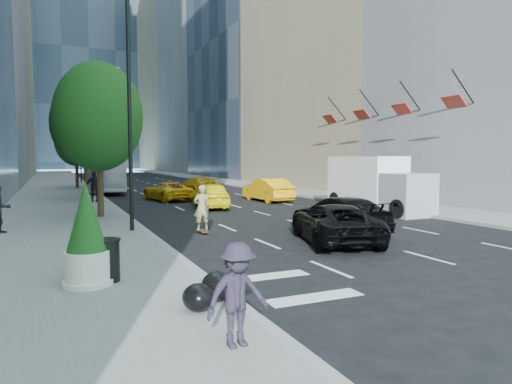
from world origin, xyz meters
name	(u,v)px	position (x,y,z in m)	size (l,w,h in m)	color
ground	(327,238)	(0.00, 0.00, 0.00)	(160.00, 160.00, 0.00)	black
sidewalk_left	(57,190)	(-9.00, 30.00, 0.07)	(6.00, 120.00, 0.15)	slate
sidewalk_right	(252,185)	(10.00, 30.00, 0.07)	(4.00, 120.00, 0.15)	slate
tower_right_mid	(219,9)	(22.00, 74.00, 32.50)	(20.00, 24.00, 65.00)	slate
tower_right_far	(187,69)	(22.00, 98.00, 25.00)	(20.00, 24.00, 50.00)	#807858
tower_distant	(85,1)	(0.00, 120.00, 45.00)	(40.00, 20.00, 90.00)	#2F3B4A
lamp_near	(134,85)	(-6.32, 4.00, 5.81)	(2.13, 0.22, 10.00)	black
lamp_far	(94,120)	(-6.32, 22.00, 5.81)	(2.13, 0.22, 10.00)	black
tree_near	(98,117)	(-7.20, 9.00, 4.97)	(4.20, 4.20, 7.46)	#322613
tree_mid	(85,124)	(-7.20, 19.00, 5.32)	(4.50, 4.50, 7.99)	#322613
tree_far	(76,140)	(-7.20, 32.00, 4.62)	(3.90, 3.90, 6.92)	#322613
traffic_signal	(80,146)	(-6.40, 40.00, 4.23)	(2.48, 0.53, 5.20)	black
facade_flags	(382,109)	(10.64, 10.00, 6.18)	(1.85, 13.30, 2.05)	black
skateboarder	(202,211)	(-3.93, 3.00, 0.91)	(0.66, 0.43, 1.81)	#8A8156
black_sedan_lincoln	(334,223)	(-0.20, -0.76, 0.69)	(2.30, 4.99, 1.39)	black
black_sedan_mercedes	(339,214)	(1.20, 1.00, 0.73)	(2.04, 5.01, 1.45)	black
taxi_a	(211,195)	(-0.70, 11.50, 0.78)	(1.85, 4.59, 1.56)	#FFE90D
taxi_b	(267,190)	(4.20, 14.00, 0.79)	(1.67, 4.80, 1.58)	#FCAE0D
taxi_c	(167,191)	(-2.00, 17.26, 0.66)	(2.18, 4.72, 1.31)	#F1A50C
taxi_d	(198,186)	(1.20, 20.50, 0.74)	(2.06, 5.08, 1.47)	#ECA50C
city_bus	(109,173)	(-4.80, 27.59, 1.68)	(2.82, 12.06, 3.36)	silver
box_truck	(377,184)	(7.19, 6.11, 1.57)	(2.57, 6.52, 3.08)	white
pedestrian_b	(95,187)	(-6.85, 16.60, 1.15)	(1.17, 0.49, 2.01)	black
pedestrian_c	(237,295)	(-6.80, -8.00, 0.95)	(1.04, 0.60, 1.60)	#251E2E
trash_can	(106,261)	(-8.23, -3.36, 0.62)	(0.63, 0.63, 0.95)	black
planter_shrub	(87,236)	(-8.64, -3.52, 1.27)	(0.98, 0.98, 2.36)	#EDE7C5
garbage_bags	(211,290)	(-6.55, -5.96, 0.43)	(1.20, 1.16, 0.59)	black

